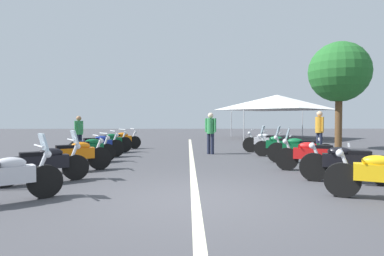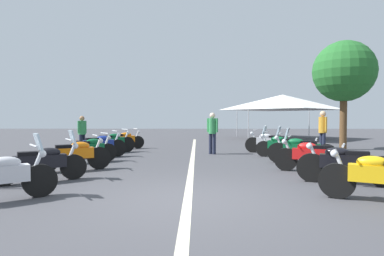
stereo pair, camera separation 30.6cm
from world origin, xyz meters
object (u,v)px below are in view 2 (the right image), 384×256
Objects in this scene: motorcycle_left_row_2 at (74,155)px; bystander_0 at (212,130)px; motorcycle_right_row_5 at (269,142)px; bystander_3 at (82,131)px; motorcycle_right_row_4 at (282,145)px; motorcycle_left_row_3 at (89,149)px; motorcycle_right_row_0 at (383,177)px; roadside_tree_0 at (344,72)px; motorcycle_left_row_1 at (42,163)px; motorcycle_left_row_4 at (99,145)px; traffic_cone_1 at (77,147)px; motorcycle_right_row_1 at (345,164)px; traffic_cone_0 at (73,150)px; bystander_2 at (323,129)px; motorcycle_right_row_2 at (313,155)px; motorcycle_left_row_5 at (111,142)px; motorcycle_right_row_3 at (301,149)px; motorcycle_left_row_6 at (123,140)px; event_tent at (283,102)px.

motorcycle_left_row_2 is 5.97m from bystander_0.
motorcycle_right_row_5 is 1.26× the size of bystander_3.
motorcycle_left_row_3 is at bearing 38.34° from motorcycle_right_row_4.
roadside_tree_0 reaches higher than motorcycle_right_row_0.
motorcycle_left_row_4 is at bearing 57.79° from motorcycle_left_row_1.
traffic_cone_1 is 0.36× the size of bystander_0.
motorcycle_right_row_0 is 1.59m from motorcycle_right_row_1.
motorcycle_right_row_0 is 3.23× the size of traffic_cone_0.
motorcycle_left_row_2 is 8.06m from motorcycle_right_row_5.
bystander_2 is 10.13m from bystander_3.
motorcycle_right_row_0 is at bearing -124.56° from bystander_0.
motorcycle_right_row_5 is at bearing -67.44° from motorcycle_right_row_2.
roadside_tree_0 is (3.21, -10.56, 3.19)m from motorcycle_left_row_4.
motorcycle_left_row_5 is 6.73m from motorcycle_right_row_5.
traffic_cone_1 is (2.94, 8.39, -0.19)m from motorcycle_right_row_3.
motorcycle_left_row_6 is at bearing 7.78° from motorcycle_right_row_5.
motorcycle_left_row_4 is 0.92× the size of motorcycle_right_row_3.
motorcycle_right_row_2 is at bearing 168.14° from event_tent.
motorcycle_right_row_1 reaches higher than motorcycle_right_row_5.
motorcycle_left_row_5 is 11.12m from roadside_tree_0.
event_tent reaches higher than motorcycle_left_row_4.
event_tent is (11.64, -10.81, 2.36)m from traffic_cone_0.
motorcycle_left_row_5 is at bearing 58.28° from motorcycle_left_row_4.
motorcycle_left_row_4 and motorcycle_right_row_1 have the same top height.
motorcycle_right_row_5 is 3.24× the size of traffic_cone_0.
bystander_2 is (1.47, -9.73, 0.76)m from traffic_cone_0.
roadside_tree_0 is 8.29m from event_tent.
bystander_2 is at bearing -21.62° from motorcycle_left_row_3.
motorcycle_right_row_3 is (3.06, -6.92, 0.02)m from motorcycle_left_row_1.
event_tent is at bearing -48.27° from traffic_cone_1.
bystander_3 is (0.57, 10.12, -0.13)m from bystander_2.
motorcycle_left_row_4 is (3.05, 0.24, 0.00)m from motorcycle_left_row_2.
motorcycle_right_row_3 is 0.40× the size of roadside_tree_0.
traffic_cone_1 is at bearing 131.73° from event_tent.
motorcycle_right_row_5 is at bearing -61.78° from motorcycle_right_row_3.
motorcycle_left_row_5 is at bearing 52.78° from motorcycle_left_row_3.
motorcycle_right_row_1 is at bearing 169.77° from event_tent.
motorcycle_right_row_5 reaches higher than motorcycle_left_row_3.
motorcycle_right_row_4 is at bearing -53.38° from motorcycle_left_row_6.
motorcycle_left_row_3 is 0.82× the size of motorcycle_right_row_5.
motorcycle_right_row_0 is 1.12× the size of bystander_2.
motorcycle_right_row_3 is 8.99m from bystander_3.
motorcycle_left_row_5 is 1.14× the size of bystander_3.
motorcycle_left_row_6 is at bearing 61.21° from motorcycle_left_row_2.
motorcycle_left_row_5 is 8.30m from motorcycle_right_row_2.
motorcycle_left_row_3 is at bearing 56.80° from motorcycle_left_row_1.
roadside_tree_0 is at bearing -81.20° from traffic_cone_1.
motorcycle_right_row_5 is 10.45m from event_tent.
bystander_2 is at bearing -41.87° from motorcycle_left_row_6.
bystander_2 is (5.87, -8.72, 0.59)m from motorcycle_left_row_1.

